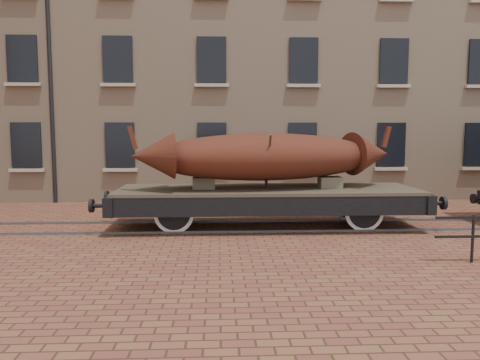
{
  "coord_description": "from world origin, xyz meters",
  "views": [
    {
      "loc": [
        -2.27,
        -13.07,
        2.73
      ],
      "look_at": [
        -1.63,
        0.5,
        1.3
      ],
      "focal_mm": 35.0,
      "sensor_mm": 36.0,
      "label": 1
    }
  ],
  "objects": [
    {
      "name": "warehouse_cream",
      "position": [
        3.0,
        9.99,
        7.0
      ],
      "size": [
        40.0,
        10.19,
        14.0
      ],
      "color": "#CDAA89",
      "rests_on": "ground"
    },
    {
      "name": "rail_track",
      "position": [
        0.0,
        0.0,
        0.03
      ],
      "size": [
        30.0,
        1.52,
        0.06
      ],
      "color": "#59595E",
      "rests_on": "ground"
    },
    {
      "name": "flatcar_wagon",
      "position": [
        -0.88,
        0.0,
        0.89
      ],
      "size": [
        9.49,
        2.57,
        1.43
      ],
      "color": "brown",
      "rests_on": "ground"
    },
    {
      "name": "ground",
      "position": [
        0.0,
        0.0,
        0.0
      ],
      "size": [
        90.0,
        90.0,
        0.0
      ],
      "primitive_type": "plane",
      "color": "brown"
    },
    {
      "name": "iron_boat",
      "position": [
        -0.92,
        0.0,
        2.01
      ],
      "size": [
        7.53,
        3.06,
        1.77
      ],
      "color": "#4D180E",
      "rests_on": "flatcar_wagon"
    }
  ]
}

